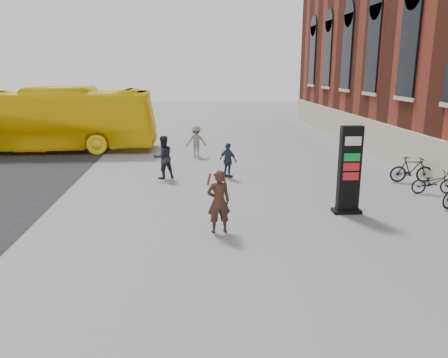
{
  "coord_description": "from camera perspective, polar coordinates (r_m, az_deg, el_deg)",
  "views": [
    {
      "loc": [
        -0.22,
        -11.58,
        4.51
      ],
      "look_at": [
        0.7,
        1.02,
        1.29
      ],
      "focal_mm": 35.0,
      "sensor_mm": 36.0,
      "label": 1
    }
  ],
  "objects": [
    {
      "name": "ground",
      "position": [
        12.43,
        -2.88,
        -7.0
      ],
      "size": [
        100.0,
        100.0,
        0.0
      ],
      "primitive_type": "plane",
      "color": "#9E9EA3"
    },
    {
      "name": "pedestrian_c",
      "position": [
        18.36,
        0.55,
        2.44
      ],
      "size": [
        0.89,
        0.85,
        1.48
      ],
      "primitive_type": "imported",
      "rotation": [
        0.0,
        0.0,
        2.4
      ],
      "color": "#2A384F",
      "rests_on": "ground"
    },
    {
      "name": "pedestrian_a",
      "position": [
        18.39,
        -7.95,
        2.83
      ],
      "size": [
        1.09,
        1.01,
        1.81
      ],
      "primitive_type": "imported",
      "rotation": [
        0.0,
        0.0,
        3.61
      ],
      "color": "#23232B",
      "rests_on": "ground"
    },
    {
      "name": "bike_6",
      "position": [
        17.82,
        25.66,
        -0.4
      ],
      "size": [
        1.64,
        0.63,
        0.85
      ],
      "primitive_type": "imported",
      "rotation": [
        0.0,
        0.0,
        1.53
      ],
      "color": "black",
      "rests_on": "ground"
    },
    {
      "name": "bus",
      "position": [
        26.38,
        -22.99,
        7.18
      ],
      "size": [
        12.65,
        3.0,
        3.52
      ],
      "primitive_type": "imported",
      "rotation": [
        0.0,
        0.0,
        1.57
      ],
      "color": "yellow",
      "rests_on": "road"
    },
    {
      "name": "bike_7",
      "position": [
        19.21,
        23.3,
        1.12
      ],
      "size": [
        1.77,
        0.64,
        1.04
      ],
      "primitive_type": "imported",
      "rotation": [
        0.0,
        0.0,
        1.48
      ],
      "color": "black",
      "rests_on": "ground"
    },
    {
      "name": "pedestrian_b",
      "position": [
        22.93,
        -3.65,
        4.96
      ],
      "size": [
        1.08,
        0.67,
        1.62
      ],
      "primitive_type": "imported",
      "rotation": [
        0.0,
        0.0,
        3.21
      ],
      "color": "gray",
      "rests_on": "ground"
    },
    {
      "name": "woman",
      "position": [
        12.17,
        -0.72,
        -2.84
      ],
      "size": [
        0.75,
        0.7,
        1.81
      ],
      "rotation": [
        0.0,
        0.0,
        3.3
      ],
      "color": "black",
      "rests_on": "ground"
    },
    {
      "name": "info_pylon",
      "position": [
        14.24,
        16.05,
        1.1
      ],
      "size": [
        0.9,
        0.46,
        2.8
      ],
      "rotation": [
        0.0,
        0.0,
        -0.01
      ],
      "color": "black",
      "rests_on": "ground"
    }
  ]
}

